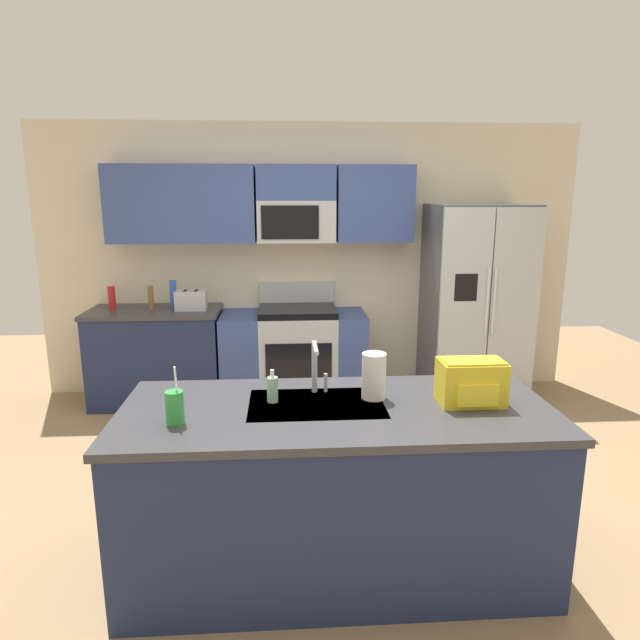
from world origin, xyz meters
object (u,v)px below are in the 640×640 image
at_px(drink_cup_green, 175,407).
at_px(soap_dispenser, 272,389).
at_px(refrigerator, 475,304).
at_px(paper_towel_roll, 374,376).
at_px(pepper_mill, 151,298).
at_px(bottle_blue, 173,295).
at_px(backpack, 471,381).
at_px(range_oven, 294,354).
at_px(bottle_red, 112,298).
at_px(sink_faucet, 316,363).
at_px(toaster, 191,300).

relative_size(drink_cup_green, soap_dispenser, 1.63).
xyz_separation_m(refrigerator, paper_towel_roll, (-1.35, -2.31, 0.09)).
relative_size(refrigerator, pepper_mill, 8.42).
distance_m(bottle_blue, drink_cup_green, 2.70).
bearing_deg(backpack, range_oven, 108.88).
distance_m(range_oven, bottle_blue, 1.25).
bearing_deg(soap_dispenser, paper_towel_roll, 2.12).
distance_m(paper_towel_roll, backpack, 0.49).
bearing_deg(bottle_red, sink_faucet, -53.13).
xyz_separation_m(sink_faucet, paper_towel_roll, (0.29, -0.08, -0.05)).
xyz_separation_m(refrigerator, bottle_blue, (-2.83, 0.08, 0.11)).
relative_size(soap_dispenser, backpack, 0.53).
bearing_deg(backpack, soap_dispenser, 175.15).
bearing_deg(bottle_red, backpack, -45.03).
distance_m(sink_faucet, backpack, 0.79).
bearing_deg(bottle_blue, drink_cup_green, -78.94).
bearing_deg(drink_cup_green, refrigerator, 48.10).
xyz_separation_m(bottle_red, bottle_blue, (0.57, -0.04, 0.03)).
relative_size(bottle_red, drink_cup_green, 0.76).
distance_m(toaster, soap_dispenser, 2.48).
bearing_deg(soap_dispenser, pepper_mill, 115.88).
xyz_separation_m(bottle_blue, paper_towel_roll, (1.48, -2.39, -0.01)).
height_order(pepper_mill, paper_towel_roll, paper_towel_roll).
bearing_deg(drink_cup_green, backpack, 6.36).
height_order(toaster, bottle_red, bottle_red).
xyz_separation_m(toaster, drink_cup_green, (0.35, -2.59, -0.01)).
relative_size(refrigerator, paper_towel_roll, 7.71).
xyz_separation_m(drink_cup_green, paper_towel_roll, (0.96, 0.26, 0.04)).
bearing_deg(paper_towel_roll, bottle_red, 130.21).
relative_size(bottle_red, sink_faucet, 0.75).
bearing_deg(backpack, paper_towel_roll, 167.69).
distance_m(range_oven, refrigerator, 1.79).
bearing_deg(refrigerator, paper_towel_roll, -120.25).
bearing_deg(soap_dispenser, drink_cup_green, -150.95).
bearing_deg(bottle_blue, toaster, -20.19).
height_order(range_oven, sink_faucet, sink_faucet).
bearing_deg(paper_towel_roll, backpack, -12.31).
xyz_separation_m(refrigerator, backpack, (-0.87, -2.41, 0.09)).
height_order(bottle_blue, backpack, bottle_blue).
bearing_deg(pepper_mill, range_oven, 0.11).
xyz_separation_m(pepper_mill, backpack, (2.16, -2.48, 0.01)).
height_order(refrigerator, bottle_blue, refrigerator).
xyz_separation_m(range_oven, backpack, (0.85, -2.48, 0.57)).
bearing_deg(paper_towel_roll, soap_dispenser, -177.88).
xyz_separation_m(bottle_red, backpack, (2.53, -2.53, 0.01)).
height_order(toaster, bottle_blue, bottle_blue).
xyz_separation_m(refrigerator, drink_cup_green, (-2.31, -2.57, 0.05)).
xyz_separation_m(range_oven, toaster, (-0.94, -0.05, 0.55)).
distance_m(pepper_mill, paper_towel_roll, 2.91).
xyz_separation_m(bottle_red, sink_faucet, (1.76, -2.34, 0.06)).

